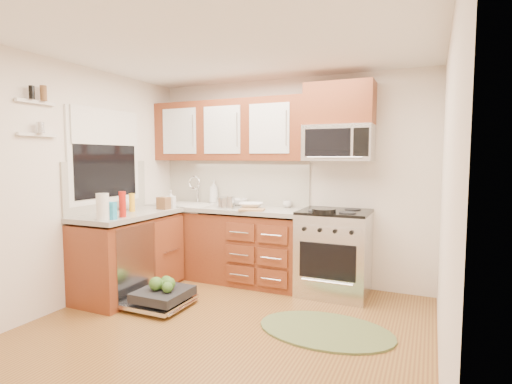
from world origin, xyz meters
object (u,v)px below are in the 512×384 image
at_px(sink, 188,214).
at_px(upper_cabinets, 229,131).
at_px(skillet, 324,211).
at_px(paper_towel_roll, 103,207).
at_px(stock_pot, 226,202).
at_px(cutting_board, 252,210).
at_px(bowl_a, 251,206).
at_px(rug, 325,330).
at_px(cup, 287,204).
at_px(bowl_b, 237,202).
at_px(microwave, 338,143).
at_px(dishwasher, 160,298).
at_px(range, 334,252).

bearing_deg(sink, upper_cabinets, 16.45).
bearing_deg(skillet, paper_towel_roll, -147.68).
bearing_deg(upper_cabinets, stock_pot, -70.55).
height_order(sink, paper_towel_roll, paper_towel_roll).
relative_size(skillet, cutting_board, 0.89).
xyz_separation_m(upper_cabinets, bowl_a, (0.40, -0.19, -0.92)).
height_order(sink, cutting_board, cutting_board).
relative_size(rug, cup, 11.25).
xyz_separation_m(cutting_board, bowl_b, (-0.38, 0.38, 0.03)).
height_order(cutting_board, paper_towel_roll, paper_towel_roll).
height_order(cutting_board, bowl_b, bowl_b).
height_order(microwave, dishwasher, microwave).
bearing_deg(microwave, dishwasher, -140.93).
distance_m(cutting_board, paper_towel_roll, 1.62).
distance_m(upper_cabinets, paper_towel_roll, 1.88).
distance_m(skillet, cutting_board, 0.86).
relative_size(dishwasher, rug, 0.58).
bearing_deg(sink, paper_towel_roll, -91.16).
distance_m(paper_towel_roll, bowl_b, 1.75).
bearing_deg(cutting_board, upper_cabinets, 143.73).
relative_size(sink, paper_towel_roll, 2.34).
height_order(paper_towel_roll, cup, paper_towel_roll).
xyz_separation_m(cutting_board, cup, (0.28, 0.43, 0.03)).
bearing_deg(bowl_b, cutting_board, -44.84).
relative_size(upper_cabinets, dishwasher, 2.93).
xyz_separation_m(skillet, cup, (-0.58, 0.47, -0.01)).
distance_m(microwave, rug, 2.04).
relative_size(sink, cutting_board, 2.17).
xyz_separation_m(dishwasher, cup, (0.90, 1.35, 0.87)).
bearing_deg(dishwasher, range, 36.27).
distance_m(upper_cabinets, rug, 2.69).
relative_size(upper_cabinets, cutting_board, 7.19).
height_order(dishwasher, cutting_board, cutting_board).
xyz_separation_m(skillet, paper_towel_roll, (-1.90, -1.20, 0.08)).
xyz_separation_m(range, bowl_a, (-1.01, -0.05, 0.48)).
bearing_deg(skillet, bowl_a, 167.95).
bearing_deg(paper_towel_roll, sink, 88.84).
xyz_separation_m(rug, cup, (-0.80, 1.23, 0.96)).
relative_size(upper_cabinets, paper_towel_roll, 7.72).
relative_size(rug, bowl_a, 4.25).
distance_m(dishwasher, paper_towel_roll, 1.09).
height_order(skillet, bowl_a, skillet).
xyz_separation_m(upper_cabinets, stock_pot, (0.09, -0.26, -0.88)).
bearing_deg(bowl_b, microwave, -2.20).
xyz_separation_m(sink, paper_towel_roll, (-0.03, -1.44, 0.26)).
bearing_deg(bowl_b, upper_cabinets, -166.18).
relative_size(upper_cabinets, bowl_b, 7.70).
distance_m(cutting_board, bowl_a, 0.18).
height_order(sink, cup, cup).
xyz_separation_m(stock_pot, paper_towel_roll, (-0.65, -1.33, 0.07)).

